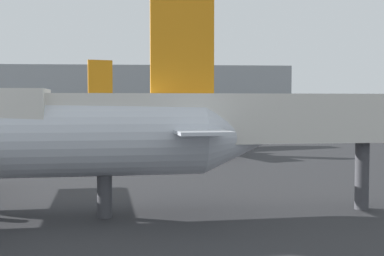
% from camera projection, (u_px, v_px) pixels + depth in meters
% --- Properties ---
extents(airplane_on_taxiway, '(24.98, 25.05, 10.02)m').
position_uv_depth(airplane_on_taxiway, '(173.00, 124.00, 60.81)').
color(airplane_on_taxiway, silver).
rests_on(airplane_on_taxiway, ground_plane).
extents(jet_bridge, '(20.63, 3.63, 6.02)m').
position_uv_depth(jet_bridge, '(196.00, 121.00, 24.85)').
color(jet_bridge, silver).
rests_on(jet_bridge, ground_plane).
extents(terminal_building, '(73.71, 23.35, 14.07)m').
position_uv_depth(terminal_building, '(137.00, 96.00, 132.35)').
color(terminal_building, '#999EA3').
rests_on(terminal_building, ground_plane).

